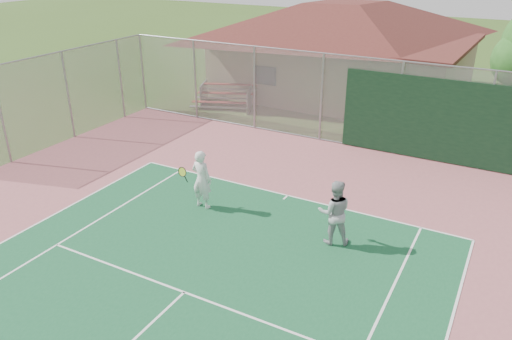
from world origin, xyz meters
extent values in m
cylinder|color=gray|center=(-10.00, 17.00, 1.75)|extent=(0.08, 0.08, 3.50)
cylinder|color=gray|center=(-7.00, 17.00, 1.75)|extent=(0.08, 0.08, 3.50)
cylinder|color=gray|center=(-4.00, 17.00, 1.75)|extent=(0.08, 0.08, 3.50)
cylinder|color=gray|center=(-1.00, 17.00, 1.75)|extent=(0.08, 0.08, 3.50)
cylinder|color=gray|center=(2.00, 17.00, 1.75)|extent=(0.08, 0.08, 3.50)
cylinder|color=gray|center=(5.00, 17.00, 1.75)|extent=(0.08, 0.08, 3.50)
cylinder|color=gray|center=(0.00, 17.00, 3.50)|extent=(20.00, 0.05, 0.05)
cylinder|color=gray|center=(0.00, 17.00, 0.05)|extent=(20.00, 0.05, 0.05)
cube|color=#999EA0|center=(0.00, 17.00, 1.75)|extent=(20.00, 0.02, 3.50)
cube|color=black|center=(5.00, 16.95, 1.55)|extent=(10.00, 0.04, 3.00)
cylinder|color=gray|center=(-10.00, 15.50, 1.75)|extent=(0.08, 0.08, 3.50)
cylinder|color=gray|center=(-10.00, 12.50, 1.75)|extent=(0.08, 0.08, 3.50)
cylinder|color=gray|center=(-10.00, 9.50, 1.75)|extent=(0.08, 0.08, 3.50)
cube|color=#999EA0|center=(-10.00, 12.50, 1.75)|extent=(0.02, 9.00, 3.50)
cube|color=tan|center=(-2.62, 23.89, 1.47)|extent=(12.02, 8.27, 2.93)
cube|color=maroon|center=(-2.62, 23.89, 2.98)|extent=(12.53, 8.78, 0.18)
pyramid|color=maroon|center=(-2.62, 23.89, 4.69)|extent=(13.22, 9.09, 1.76)
cube|color=black|center=(-0.67, 19.95, 1.03)|extent=(0.88, 0.06, 2.05)
cube|color=#B13428|center=(-6.78, 18.68, 0.32)|extent=(2.67, 1.30, 0.05)
cube|color=#B2B5BA|center=(-6.78, 18.45, 0.14)|extent=(2.66, 1.27, 0.04)
cube|color=#B13428|center=(-6.78, 19.19, 0.65)|extent=(2.67, 1.30, 0.05)
cube|color=#B2B5BA|center=(-6.78, 18.96, 0.46)|extent=(2.66, 1.27, 0.04)
cube|color=#B13428|center=(-6.78, 19.70, 0.97)|extent=(2.67, 1.30, 0.05)
cube|color=#B2B5BA|center=(-6.78, 19.47, 0.79)|extent=(2.66, 1.27, 0.04)
cube|color=#B2B5BA|center=(-8.08, 19.19, 0.51)|extent=(0.69, 1.57, 1.02)
cube|color=#B2B5BA|center=(-5.49, 19.19, 0.51)|extent=(0.69, 1.57, 1.02)
imported|color=silver|center=(-1.93, 10.00, 0.90)|extent=(0.68, 0.47, 1.81)
imported|color=#A0A3A5|center=(2.20, 10.01, 0.89)|extent=(1.07, 0.99, 1.78)
camera|label=1|loc=(5.82, -0.87, 7.20)|focal=35.00mm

